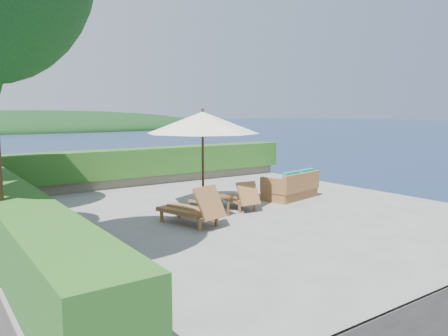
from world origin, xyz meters
TOP-DOWN VIEW (x-y plane):
  - ground at (0.00, 0.00)m, footprint 12.00×12.00m
  - foundation at (0.00, 0.00)m, footprint 12.00×12.00m
  - ocean at (0.00, 0.00)m, footprint 600.00×600.00m
  - offshore_island at (25.00, 140.00)m, footprint 126.00×57.60m
  - planter_wall_far at (0.00, 5.60)m, footprint 12.00×0.60m
  - planter_wall_left at (-5.60, 0.00)m, footprint 0.60×12.00m
  - hedge_far at (0.00, 5.60)m, footprint 12.40×0.90m
  - hedge_left at (-5.60, 0.00)m, footprint 0.90×12.40m
  - patio_umbrella at (-0.36, 0.89)m, footprint 3.37×3.37m
  - lounge_left at (-1.56, -0.57)m, footprint 1.11×1.83m
  - lounge_right at (0.40, 0.19)m, footprint 0.72×1.47m
  - side_table at (-0.51, -0.08)m, footprint 0.56×0.56m
  - wicker_loveseat at (2.63, 0.44)m, footprint 2.02×1.32m

SIDE VIEW (x-z plane):
  - offshore_island at x=25.00m, z-range -9.30..3.30m
  - ocean at x=0.00m, z-range -3.00..-3.00m
  - foundation at x=0.00m, z-range -3.05..-0.05m
  - ground at x=0.00m, z-range 0.00..0.00m
  - planter_wall_far at x=0.00m, z-range 0.00..0.36m
  - planter_wall_left at x=-5.60m, z-range 0.00..0.36m
  - lounge_right at x=0.40m, z-range -0.07..0.76m
  - wicker_loveseat at x=2.63m, z-range -0.10..0.81m
  - lounge_left at x=-1.56m, z-range -0.08..0.91m
  - side_table at x=-0.51m, z-range 0.17..0.70m
  - hedge_far at x=0.00m, z-range 0.35..1.35m
  - hedge_left at x=-5.60m, z-range 0.35..1.35m
  - patio_umbrella at x=-0.36m, z-range 0.97..3.78m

